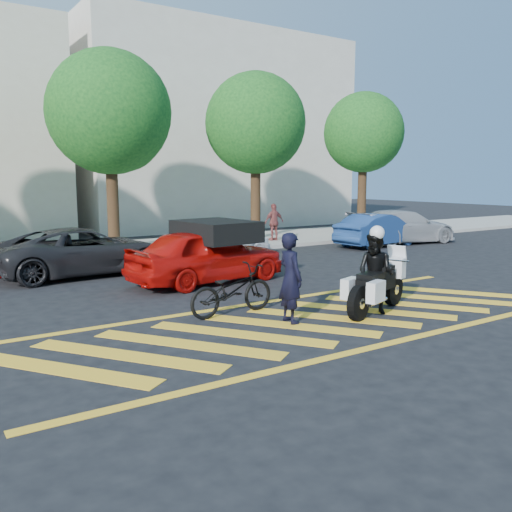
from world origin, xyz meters
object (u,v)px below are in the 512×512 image
bicycle (232,290)px  parked_mid_left (84,251)px  red_convertible (207,255)px  parked_mid_right (219,239)px  parked_right (378,230)px  officer_bike (290,278)px  police_motorcycle (376,286)px  parked_far_right (403,227)px  officer_moto (376,273)px

bicycle → parked_mid_left: 6.58m
red_convertible → parked_mid_right: red_convertible is taller
parked_mid_right → parked_right: (7.13, -0.90, 0.03)m
parked_right → red_convertible: bearing=100.8°
officer_bike → parked_mid_left: officer_bike is taller
bicycle → parked_right: parked_right is taller
parked_mid_left → parked_mid_right: (5.10, 0.90, -0.05)m
police_motorcycle → parked_mid_right: size_ratio=0.62×
red_convertible → parked_mid_left: 3.94m
bicycle → parked_far_right: (12.70, 6.65, 0.20)m
police_motorcycle → parked_far_right: parked_far_right is taller
officer_moto → parked_mid_left: size_ratio=0.34×
parked_mid_left → bicycle: bearing=-172.8°
officer_bike → officer_moto: bearing=-95.9°
police_motorcycle → officer_moto: officer_moto is taller
parked_right → parked_far_right: parked_far_right is taller
police_motorcycle → officer_bike: bearing=149.6°
officer_bike → parked_mid_left: (-1.90, 7.63, -0.20)m
red_convertible → officer_moto: bearing=-170.9°
officer_bike → parked_far_right: officer_bike is taller
red_convertible → parked_mid_left: size_ratio=0.88×
red_convertible → parked_mid_right: size_ratio=1.17×
bicycle → parked_mid_left: size_ratio=0.40×
bicycle → officer_bike: bearing=-153.8°
parked_far_right → parked_mid_left: bearing=97.1°
parked_mid_right → parked_far_right: size_ratio=0.76×
officer_bike → parked_mid_right: 9.11m
officer_moto → parked_mid_left: (-3.88, 8.00, -0.16)m
officer_bike → parked_far_right: bearing=-52.1°
red_convertible → parked_mid_right: bearing=-40.2°
parked_mid_right → bicycle: bearing=150.8°
officer_bike → bicycle: officer_bike is taller
parked_mid_right → police_motorcycle: bearing=170.7°
red_convertible → parked_right: size_ratio=1.07×
red_convertible → parked_far_right: 11.91m
bicycle → parked_right: (10.99, 6.46, 0.16)m
officer_bike → officer_moto: officer_bike is taller
officer_bike → parked_right: size_ratio=0.43×
parked_mid_left → parked_mid_right: bearing=-83.6°
bicycle → red_convertible: 3.63m
parked_mid_left → parked_far_right: (13.93, 0.19, 0.02)m
bicycle → officer_moto: bearing=-123.7°
officer_moto → parked_mid_left: bearing=-173.5°
officer_bike → red_convertible: size_ratio=0.40×
red_convertible → parked_mid_right: 4.75m
parked_mid_right → parked_far_right: 8.86m
police_motorcycle → parked_far_right: (10.04, 8.21, 0.14)m
bicycle → parked_right: size_ratio=0.48×
parked_mid_left → parked_far_right: 13.94m
red_convertible → parked_right: bearing=-79.3°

